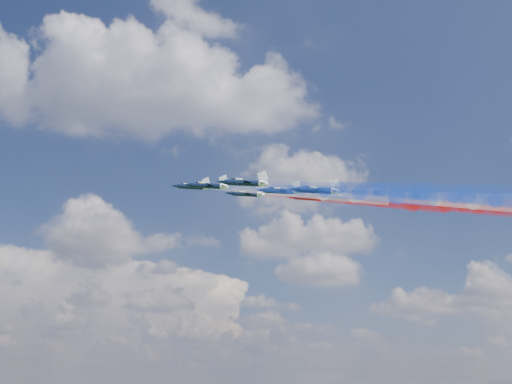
{
  "coord_description": "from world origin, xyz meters",
  "views": [
    {
      "loc": [
        3.12,
        -148.32,
        117.51
      ],
      "look_at": [
        11.56,
        -4.51,
        165.19
      ],
      "focal_mm": 41.03,
      "sensor_mm": 36.0,
      "label": 1
    }
  ],
  "objects": [
    {
      "name": "trail_inner_right",
      "position": [
        35.88,
        -5.21,
        163.35
      ],
      "size": [
        45.08,
        25.6,
        13.49
      ],
      "primitive_type": null,
      "rotation": [
        0.18,
        -0.2,
        1.08
      ],
      "color": "red"
    },
    {
      "name": "trail_rear_left",
      "position": [
        50.58,
        -36.18,
        154.36
      ],
      "size": [
        45.08,
        25.6,
        13.49
      ],
      "primitive_type": null,
      "rotation": [
        0.18,
        -0.2,
        1.08
      ],
      "color": "blue"
    },
    {
      "name": "trail_outer_right",
      "position": [
        54.41,
        -1.1,
        163.82
      ],
      "size": [
        45.08,
        25.6,
        13.49
      ],
      "primitive_type": null,
      "rotation": [
        0.18,
        -0.2,
        1.08
      ],
      "color": "red"
    },
    {
      "name": "trail_outer_left",
      "position": [
        34.06,
        -40.65,
        154.32
      ],
      "size": [
        45.08,
        25.6,
        13.49
      ],
      "primitive_type": null,
      "rotation": [
        0.18,
        -0.2,
        1.08
      ],
      "color": "blue"
    },
    {
      "name": "trail_inner_left",
      "position": [
        25.67,
        -25.06,
        158.81
      ],
      "size": [
        45.08,
        25.6,
        13.49
      ],
      "primitive_type": null,
      "rotation": [
        0.18,
        -0.2,
        1.08
      ],
      "color": "blue"
    },
    {
      "name": "jet_inner_right",
      "position": [
        9.4,
        7.62,
        168.59
      ],
      "size": [
        16.44,
        15.41,
        7.68
      ],
      "primitive_type": null,
      "rotation": [
        0.18,
        -0.2,
        1.08
      ],
      "color": "black"
    },
    {
      "name": "jet_outer_left",
      "position": [
        7.59,
        -27.83,
        159.55
      ],
      "size": [
        16.44,
        15.41,
        7.68
      ],
      "primitive_type": null,
      "rotation": [
        0.18,
        -0.2,
        1.08
      ],
      "color": "black"
    },
    {
      "name": "jet_rear_left",
      "position": [
        24.11,
        -23.35,
        159.6
      ],
      "size": [
        16.44,
        15.41,
        7.68
      ],
      "primitive_type": null,
      "rotation": [
        0.18,
        -0.2,
        1.08
      ],
      "color": "black"
    },
    {
      "name": "trail_center_third",
      "position": [
        43.97,
        -21.58,
        158.93
      ],
      "size": [
        45.08,
        25.6,
        13.49
      ],
      "primitive_type": null,
      "rotation": [
        0.18,
        -0.2,
        1.08
      ],
      "color": "white"
    },
    {
      "name": "trail_rear_right",
      "position": [
        60.42,
        -17.72,
        158.54
      ],
      "size": [
        45.08,
        25.6,
        13.49
      ],
      "primitive_type": null,
      "rotation": [
        0.18,
        -0.2,
        1.08
      ],
      "color": "red"
    },
    {
      "name": "jet_lead",
      "position": [
        -5.57,
        5.19,
        169.6
      ],
      "size": [
        16.44,
        15.41,
        7.68
      ],
      "primitive_type": null,
      "rotation": [
        0.18,
        -0.2,
        1.08
      ],
      "color": "black"
    },
    {
      "name": "jet_inner_left",
      "position": [
        -0.81,
        -12.23,
        164.04
      ],
      "size": [
        16.44,
        15.41,
        7.68
      ],
      "primitive_type": null,
      "rotation": [
        0.18,
        -0.2,
        1.08
      ],
      "color": "black"
    },
    {
      "name": "trail_lead",
      "position": [
        20.9,
        -7.64,
        164.36
      ],
      "size": [
        45.08,
        25.6,
        13.49
      ],
      "primitive_type": null,
      "rotation": [
        0.18,
        -0.2,
        1.08
      ],
      "color": "white"
    },
    {
      "name": "jet_rear_right",
      "position": [
        33.94,
        -4.9,
        163.77
      ],
      "size": [
        16.44,
        15.41,
        7.68
      ],
      "primitive_type": null,
      "rotation": [
        0.18,
        -0.2,
        1.08
      ],
      "color": "black"
    },
    {
      "name": "jet_outer_right",
      "position": [
        27.93,
        11.73,
        169.05
      ],
      "size": [
        16.44,
        15.41,
        7.68
      ],
      "primitive_type": null,
      "rotation": [
        0.18,
        -0.2,
        1.08
      ],
      "color": "black"
    },
    {
      "name": "jet_center_third",
      "position": [
        17.49,
        -8.75,
        164.16
      ],
      "size": [
        16.44,
        15.41,
        7.68
      ],
      "primitive_type": null,
      "rotation": [
        0.18,
        -0.2,
        1.08
      ],
      "color": "black"
    }
  ]
}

